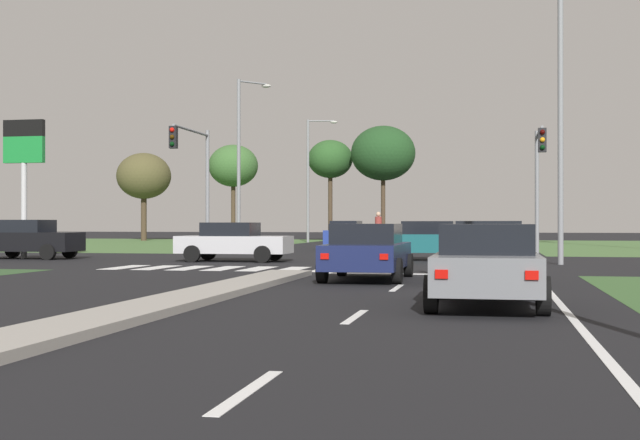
% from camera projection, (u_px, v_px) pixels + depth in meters
% --- Properties ---
extents(ground_plane, '(200.00, 200.00, 0.00)m').
position_uv_depth(ground_plane, '(340.00, 262.00, 31.89)').
color(ground_plane, black).
extents(grass_verge_far_left, '(35.00, 35.00, 0.01)m').
position_uv_depth(grass_verge_far_left, '(54.00, 243.00, 60.99)').
color(grass_verge_far_left, '#476B38').
rests_on(grass_verge_far_left, ground).
extents(median_island_near, '(1.20, 22.00, 0.14)m').
position_uv_depth(median_island_near, '(130.00, 313.00, 13.28)').
color(median_island_near, gray).
rests_on(median_island_near, ground).
extents(median_island_far, '(1.20, 36.00, 0.14)m').
position_uv_depth(median_island_far, '(406.00, 244.00, 56.39)').
color(median_island_far, gray).
rests_on(median_island_far, ground).
extents(lane_dash_near, '(0.14, 2.00, 0.01)m').
position_uv_depth(lane_dash_near, '(248.00, 391.00, 7.41)').
color(lane_dash_near, silver).
rests_on(lane_dash_near, ground).
extents(lane_dash_second, '(0.14, 2.00, 0.01)m').
position_uv_depth(lane_dash_second, '(355.00, 317.00, 13.29)').
color(lane_dash_second, silver).
rests_on(lane_dash_second, ground).
extents(lane_dash_third, '(0.14, 2.00, 0.01)m').
position_uv_depth(lane_dash_third, '(397.00, 288.00, 19.17)').
color(lane_dash_third, silver).
rests_on(lane_dash_third, ground).
extents(edge_line_right, '(0.14, 24.00, 0.01)m').
position_uv_depth(edge_line_right, '(573.00, 320.00, 12.89)').
color(edge_line_right, silver).
rests_on(edge_line_right, ground).
extents(stop_bar_near, '(6.40, 0.50, 0.01)m').
position_uv_depth(stop_bar_near, '(427.00, 274.00, 24.28)').
color(stop_bar_near, silver).
rests_on(stop_bar_near, ground).
extents(crosswalk_bar_near, '(0.70, 2.80, 0.01)m').
position_uv_depth(crosswalk_bar_near, '(125.00, 267.00, 28.08)').
color(crosswalk_bar_near, silver).
rests_on(crosswalk_bar_near, ground).
extents(crosswalk_bar_second, '(0.70, 2.80, 0.01)m').
position_uv_depth(crosswalk_bar_second, '(157.00, 268.00, 27.85)').
color(crosswalk_bar_second, silver).
rests_on(crosswalk_bar_second, ground).
extents(crosswalk_bar_third, '(0.70, 2.80, 0.01)m').
position_uv_depth(crosswalk_bar_third, '(190.00, 268.00, 27.62)').
color(crosswalk_bar_third, silver).
rests_on(crosswalk_bar_third, ground).
extents(crosswalk_bar_fourth, '(0.70, 2.80, 0.01)m').
position_uv_depth(crosswalk_bar_fourth, '(223.00, 268.00, 27.39)').
color(crosswalk_bar_fourth, silver).
rests_on(crosswalk_bar_fourth, ground).
extents(crosswalk_bar_fifth, '(0.70, 2.80, 0.01)m').
position_uv_depth(crosswalk_bar_fifth, '(257.00, 269.00, 27.16)').
color(crosswalk_bar_fifth, silver).
rests_on(crosswalk_bar_fifth, ground).
extents(crosswalk_bar_sixth, '(0.70, 2.80, 0.01)m').
position_uv_depth(crosswalk_bar_sixth, '(292.00, 269.00, 26.93)').
color(crosswalk_bar_sixth, silver).
rests_on(crosswalk_bar_sixth, ground).
extents(crosswalk_bar_seventh, '(0.70, 2.80, 0.01)m').
position_uv_depth(crosswalk_bar_seventh, '(327.00, 270.00, 26.70)').
color(crosswalk_bar_seventh, silver).
rests_on(crosswalk_bar_seventh, ground).
extents(car_white_near, '(1.98, 4.25, 1.54)m').
position_uv_depth(car_white_near, '(488.00, 251.00, 21.05)').
color(car_white_near, silver).
rests_on(car_white_near, ground).
extents(car_grey_second, '(2.01, 4.36, 1.47)m').
position_uv_depth(car_grey_second, '(487.00, 264.00, 14.94)').
color(car_grey_second, slate).
rests_on(car_grey_second, ground).
extents(car_navy_third, '(2.08, 4.44, 1.47)m').
position_uv_depth(car_navy_third, '(367.00, 251.00, 21.93)').
color(car_navy_third, '#161E47').
rests_on(car_navy_third, ground).
extents(car_teal_fourth, '(4.44, 2.00, 1.56)m').
position_uv_depth(car_teal_fourth, '(425.00, 240.00, 33.51)').
color(car_teal_fourth, '#19565B').
rests_on(car_teal_fourth, ground).
extents(car_silver_fifth, '(4.35, 2.02, 1.51)m').
position_uv_depth(car_silver_fifth, '(233.00, 241.00, 32.44)').
color(car_silver_fifth, '#B7B7BC').
rests_on(car_silver_fifth, ground).
extents(car_blue_sixth, '(1.95, 4.63, 1.60)m').
position_uv_depth(car_blue_sixth, '(346.00, 235.00, 47.32)').
color(car_blue_sixth, navy).
rests_on(car_blue_sixth, ground).
extents(car_black_seventh, '(4.18, 1.99, 1.62)m').
position_uv_depth(car_black_seventh, '(29.00, 239.00, 34.81)').
color(car_black_seventh, black).
rests_on(car_black_seventh, ground).
extents(traffic_signal_far_left, '(0.32, 4.72, 5.90)m').
position_uv_depth(traffic_signal_far_left, '(195.00, 167.00, 38.27)').
color(traffic_signal_far_left, gray).
rests_on(traffic_signal_far_left, ground).
extents(traffic_signal_far_right, '(0.32, 4.21, 5.53)m').
position_uv_depth(traffic_signal_far_right, '(539.00, 168.00, 35.38)').
color(traffic_signal_far_right, gray).
rests_on(traffic_signal_far_right, ground).
extents(street_lamp_second, '(2.17, 0.80, 10.75)m').
position_uv_depth(street_lamp_second, '(556.00, 99.00, 29.93)').
color(street_lamp_second, gray).
rests_on(street_lamp_second, ground).
extents(street_lamp_third, '(1.59, 1.59, 9.44)m').
position_uv_depth(street_lamp_third, '(241.00, 155.00, 46.47)').
color(street_lamp_third, gray).
rests_on(street_lamp_third, ground).
extents(street_lamp_fourth, '(2.34, 0.49, 9.36)m').
position_uv_depth(street_lamp_fourth, '(310.00, 174.00, 63.93)').
color(street_lamp_fourth, gray).
rests_on(street_lamp_fourth, ground).
extents(pedestrian_at_median, '(0.34, 0.34, 1.90)m').
position_uv_depth(pedestrian_at_median, '(378.00, 227.00, 41.78)').
color(pedestrian_at_median, '#4C4C4C').
rests_on(pedestrian_at_median, median_island_far).
extents(fuel_price_totem, '(1.80, 0.24, 5.80)m').
position_uv_depth(fuel_price_totem, '(24.00, 157.00, 35.03)').
color(fuel_price_totem, silver).
rests_on(fuel_price_totem, ground).
extents(treeline_near, '(4.53, 4.53, 7.35)m').
position_uv_depth(treeline_near, '(144.00, 176.00, 70.27)').
color(treeline_near, '#423323').
rests_on(treeline_near, ground).
extents(treeline_second, '(4.01, 4.01, 7.83)m').
position_uv_depth(treeline_second, '(233.00, 166.00, 68.04)').
color(treeline_second, '#423323').
rests_on(treeline_second, ground).
extents(treeline_third, '(3.50, 3.50, 7.97)m').
position_uv_depth(treeline_third, '(330.00, 160.00, 65.53)').
color(treeline_third, '#423323').
rests_on(treeline_third, ground).
extents(treeline_fourth, '(4.86, 4.86, 8.82)m').
position_uv_depth(treeline_fourth, '(383.00, 154.00, 63.30)').
color(treeline_fourth, '#423323').
rests_on(treeline_fourth, ground).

